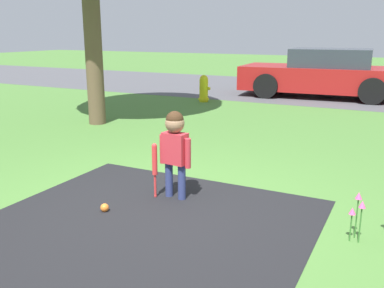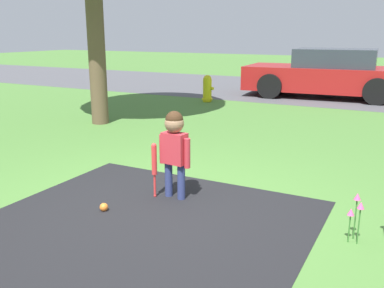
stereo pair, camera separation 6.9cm
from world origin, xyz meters
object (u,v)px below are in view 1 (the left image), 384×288
at_px(child, 175,142).
at_px(fire_hydrant, 204,89).
at_px(sports_ball, 105,208).
at_px(baseball_bat, 155,163).
at_px(parked_car, 323,74).

distance_m(child, fire_hydrant, 6.69).
xyz_separation_m(child, sports_ball, (-0.46, -0.65, -0.58)).
relative_size(baseball_bat, sports_ball, 7.20).
bearing_deg(child, baseball_bat, -150.11).
bearing_deg(fire_hydrant, child, -67.31).
xyz_separation_m(baseball_bat, parked_car, (0.20, 8.54, 0.23)).
bearing_deg(baseball_bat, fire_hydrant, 110.79).
height_order(sports_ball, parked_car, parked_car).
bearing_deg(parked_car, child, 86.09).
bearing_deg(fire_hydrant, sports_ball, -72.72).
bearing_deg(sports_ball, parked_car, 87.12).
bearing_deg(sports_ball, child, 55.14).
distance_m(child, baseball_bat, 0.32).
height_order(child, sports_ball, child).
distance_m(sports_ball, fire_hydrant, 7.15).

